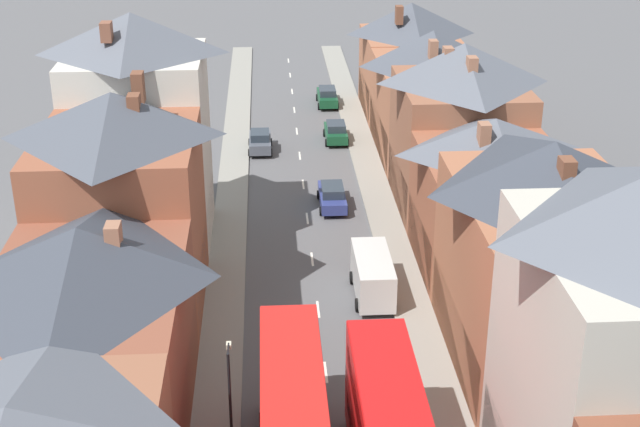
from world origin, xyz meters
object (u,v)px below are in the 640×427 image
(car_parked_left_a, at_px, (327,96))
(street_lamp, at_px, (230,400))
(car_near_blue, at_px, (336,132))
(car_mid_black, at_px, (260,141))
(delivery_van, at_px, (373,275))
(car_parked_right_a, at_px, (332,196))

(car_parked_left_a, distance_m, street_lamp, 50.39)
(car_near_blue, height_order, car_mid_black, car_mid_black)
(car_near_blue, xyz_separation_m, car_mid_black, (-6.20, -2.00, 0.03))
(car_parked_left_a, height_order, car_mid_black, car_mid_black)
(delivery_van, height_order, street_lamp, street_lamp)
(car_parked_right_a, relative_size, delivery_van, 0.88)
(delivery_van, distance_m, street_lamp, 15.72)
(car_parked_left_a, height_order, delivery_van, delivery_van)
(car_mid_black, relative_size, delivery_van, 0.77)
(car_near_blue, distance_m, delivery_van, 25.93)
(car_parked_right_a, xyz_separation_m, car_mid_black, (-4.90, 11.42, 0.03))
(car_parked_left_a, distance_m, car_mid_black, 13.60)
(car_near_blue, relative_size, car_parked_left_a, 0.89)
(car_mid_black, bearing_deg, street_lamp, -91.75)
(car_near_blue, height_order, street_lamp, street_lamp)
(car_mid_black, height_order, street_lamp, street_lamp)
(car_near_blue, xyz_separation_m, street_lamp, (-7.35, -39.69, 2.42))
(car_parked_left_a, relative_size, car_parked_right_a, 0.99)
(car_mid_black, bearing_deg, car_near_blue, 17.84)
(car_mid_black, distance_m, delivery_van, 24.73)
(car_parked_right_a, xyz_separation_m, street_lamp, (-6.05, -26.27, 2.42))
(car_mid_black, bearing_deg, delivery_van, -75.48)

